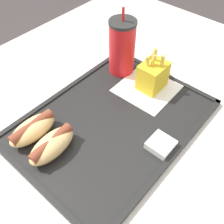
# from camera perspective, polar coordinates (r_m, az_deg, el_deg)

# --- Properties ---
(ground_plane) EXTENTS (8.00, 8.00, 0.00)m
(ground_plane) POSITION_cam_1_polar(r_m,az_deg,el_deg) (1.34, 0.20, -22.37)
(ground_plane) COLOR #383333
(dining_table) EXTENTS (1.16, 0.94, 0.77)m
(dining_table) POSITION_cam_1_polar(r_m,az_deg,el_deg) (0.98, 0.27, -14.86)
(dining_table) COLOR beige
(dining_table) RESTS_ON ground_plane
(food_tray) EXTENTS (0.46, 0.34, 0.01)m
(food_tray) POSITION_cam_1_polar(r_m,az_deg,el_deg) (0.63, -0.00, -2.09)
(food_tray) COLOR black
(food_tray) RESTS_ON dining_table
(paper_napkin) EXTENTS (0.17, 0.15, 0.00)m
(paper_napkin) POSITION_cam_1_polar(r_m,az_deg,el_deg) (0.72, 8.20, 5.66)
(paper_napkin) COLOR white
(paper_napkin) RESTS_ON food_tray
(soda_cup) EXTENTS (0.07, 0.07, 0.19)m
(soda_cup) POSITION_cam_1_polar(r_m,az_deg,el_deg) (0.72, 2.20, 13.91)
(soda_cup) COLOR red
(soda_cup) RESTS_ON food_tray
(hot_dog_far) EXTENTS (0.12, 0.06, 0.04)m
(hot_dog_far) POSITION_cam_1_polar(r_m,az_deg,el_deg) (0.61, -16.89, -3.55)
(hot_dog_far) COLOR #DBB270
(hot_dog_far) RESTS_ON food_tray
(hot_dog_near) EXTENTS (0.12, 0.06, 0.04)m
(hot_dog_near) POSITION_cam_1_polar(r_m,az_deg,el_deg) (0.57, -12.96, -7.00)
(hot_dog_near) COLOR #DBB270
(hot_dog_near) RESTS_ON food_tray
(fries_carton) EXTENTS (0.07, 0.06, 0.12)m
(fries_carton) POSITION_cam_1_polar(r_m,az_deg,el_deg) (0.69, 8.85, 7.88)
(fries_carton) COLOR gold
(fries_carton) RESTS_ON food_tray
(sauce_cup_mayo) EXTENTS (0.05, 0.05, 0.02)m
(sauce_cup_mayo) POSITION_cam_1_polar(r_m,az_deg,el_deg) (0.59, 10.60, -6.94)
(sauce_cup_mayo) COLOR silver
(sauce_cup_mayo) RESTS_ON food_tray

